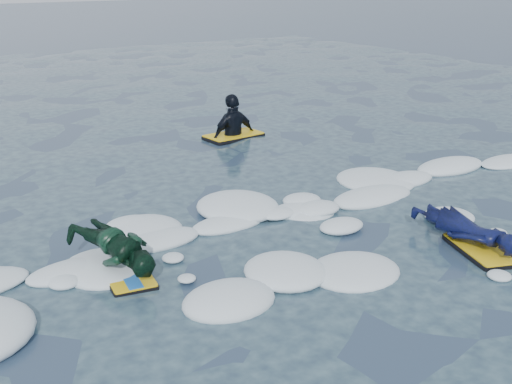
{
  "coord_description": "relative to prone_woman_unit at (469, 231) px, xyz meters",
  "views": [
    {
      "loc": [
        -4.49,
        -5.12,
        3.21
      ],
      "look_at": [
        -0.08,
        1.6,
        0.39
      ],
      "focal_mm": 45.0,
      "sensor_mm": 36.0,
      "label": 1
    }
  ],
  "objects": [
    {
      "name": "ground",
      "position": [
        -1.58,
        0.56,
        -0.2
      ],
      "size": [
        120.0,
        120.0,
        0.0
      ],
      "primitive_type": "plane",
      "color": "#1C3144",
      "rests_on": "ground"
    },
    {
      "name": "foam_band",
      "position": [
        -1.58,
        1.59,
        -0.2
      ],
      "size": [
        12.0,
        3.1,
        0.3
      ],
      "primitive_type": null,
      "color": "white",
      "rests_on": "ground"
    },
    {
      "name": "prone_woman_unit",
      "position": [
        0.0,
        0.0,
        0.0
      ],
      "size": [
        0.86,
        1.57,
        0.39
      ],
      "rotation": [
        0.0,
        0.0,
        1.22
      ],
      "color": "black",
      "rests_on": "ground"
    },
    {
      "name": "prone_child_unit",
      "position": [
        -3.79,
        1.66,
        0.07
      ],
      "size": [
        0.83,
        1.39,
        0.51
      ],
      "rotation": [
        0.0,
        0.0,
        1.42
      ],
      "color": "black",
      "rests_on": "ground"
    },
    {
      "name": "waiting_rider_unit",
      "position": [
        0.34,
        6.03,
        -0.18
      ],
      "size": [
        1.21,
        0.74,
        1.73
      ],
      "rotation": [
        0.0,
        0.0,
        0.09
      ],
      "color": "black",
      "rests_on": "ground"
    }
  ]
}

